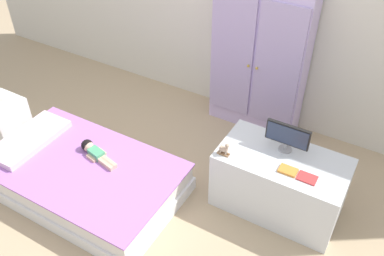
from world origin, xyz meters
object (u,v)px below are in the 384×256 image
object	(u,v)px
doll	(93,150)
tv_monitor	(287,136)
nightstand	(5,122)
bed	(85,177)
wardrobe	(259,60)
book_orange	(288,170)
book_red	(307,178)
rocking_horse_toy	(225,149)
tv_stand	(279,183)

from	to	relation	value
doll	tv_monitor	distance (m)	1.53
nightstand	tv_monitor	xyz separation A→B (m)	(2.41, 0.59, 0.42)
bed	wardrobe	xyz separation A→B (m)	(0.81, 1.52, 0.56)
doll	book_orange	world-z (taller)	book_orange
bed	wardrobe	size ratio (longest dim) A/B	1.10
nightstand	book_red	distance (m)	2.69
bed	book_orange	xyz separation A→B (m)	(1.48, 0.50, 0.38)
nightstand	wardrobe	world-z (taller)	wardrobe
tv_monitor	rocking_horse_toy	distance (m)	0.46
rocking_horse_toy	book_orange	xyz separation A→B (m)	(0.46, 0.07, -0.04)
tv_stand	rocking_horse_toy	distance (m)	0.53
doll	wardrobe	world-z (taller)	wardrobe
tv_monitor	nightstand	bearing A→B (deg)	-166.30
rocking_horse_toy	book_orange	bearing A→B (deg)	8.27
tv_monitor	book_red	distance (m)	0.33
rocking_horse_toy	book_red	bearing A→B (deg)	6.38
tv_stand	book_red	world-z (taller)	book_red
bed	nightstand	world-z (taller)	nightstand
tv_stand	tv_monitor	size ratio (longest dim) A/B	2.91
bed	tv_monitor	bearing A→B (deg)	27.06
doll	tv_monitor	world-z (taller)	tv_monitor
book_red	rocking_horse_toy	bearing A→B (deg)	-173.62
book_orange	book_red	xyz separation A→B (m)	(0.14, 0.00, -0.00)
wardrobe	book_red	distance (m)	1.31
bed	tv_monitor	size ratio (longest dim) A/B	4.75
nightstand	doll	bearing A→B (deg)	1.74
nightstand	tv_monitor	bearing A→B (deg)	13.70
nightstand	book_orange	world-z (taller)	book_orange
doll	tv_monitor	xyz separation A→B (m)	(1.39, 0.56, 0.33)
tv_stand	rocking_horse_toy	bearing A→B (deg)	-154.94
tv_monitor	rocking_horse_toy	xyz separation A→B (m)	(-0.36, -0.27, -0.08)
nightstand	rocking_horse_toy	xyz separation A→B (m)	(2.05, 0.32, 0.34)
wardrobe	tv_monitor	xyz separation A→B (m)	(0.57, -0.81, -0.06)
wardrobe	book_orange	xyz separation A→B (m)	(0.67, -1.02, -0.18)
rocking_horse_toy	book_red	world-z (taller)	rocking_horse_toy
wardrobe	tv_stand	size ratio (longest dim) A/B	1.49
doll	rocking_horse_toy	size ratio (longest dim) A/B	3.57
book_red	tv_stand	bearing A→B (deg)	151.05
bed	rocking_horse_toy	xyz separation A→B (m)	(1.02, 0.44, 0.42)
bed	rocking_horse_toy	distance (m)	1.19
nightstand	tv_stand	distance (m)	2.49
wardrobe	nightstand	bearing A→B (deg)	-142.78
bed	tv_stand	bearing A→B (deg)	23.73
tv_stand	tv_monitor	distance (m)	0.40
tv_monitor	book_orange	size ratio (longest dim) A/B	2.58
wardrobe	tv_monitor	size ratio (longest dim) A/B	4.32
bed	tv_monitor	xyz separation A→B (m)	(1.38, 0.71, 0.51)
doll	book_red	world-z (taller)	book_red
wardrobe	book_orange	size ratio (longest dim) A/B	11.13
rocking_horse_toy	book_orange	world-z (taller)	rocking_horse_toy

